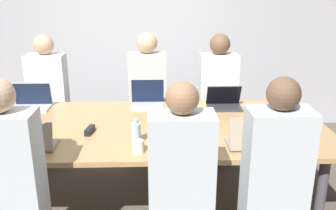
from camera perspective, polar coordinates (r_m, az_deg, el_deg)
The scene contains 19 objects.
ground_plane at distance 3.60m, azimuth -4.82°, elevation -14.63°, with size 24.00×24.00×0.00m, color brown.
curtain_wall at distance 5.04m, azimuth -4.16°, elevation 12.04°, with size 12.00×0.06×2.80m.
conference_table at distance 3.26m, azimuth -5.15°, elevation -4.05°, with size 3.31×1.36×0.77m.
laptop_far_center at distance 3.72m, azimuth -3.13°, elevation 1.01°, with size 0.33×0.25×0.26m.
person_far_center at distance 4.16m, azimuth -3.09°, elevation 0.86°, with size 0.40×0.24×1.45m.
laptop_far_right at distance 3.70m, azimuth 8.53°, elevation 0.55°, with size 0.33×0.22×0.22m.
person_far_right at distance 4.14m, azimuth 7.54°, elevation 0.56°, with size 0.40×0.24×1.44m.
laptop_near_left at distance 2.94m, azimuth -19.81°, elevation -5.18°, with size 0.31×0.22×0.23m.
person_near_left at distance 2.62m, azimuth -22.76°, elevation -11.98°, with size 0.40×0.24×1.43m.
laptop_near_midright at distance 2.73m, azimuth 1.20°, elevation -5.90°, with size 0.36×0.22×0.22m.
person_near_midright at distance 2.41m, azimuth 1.99°, elevation -13.46°, with size 0.40×0.24×1.42m.
cup_near_midright at distance 2.73m, azimuth -4.54°, elevation -6.33°, with size 0.08×0.08×0.09m.
bottle_near_midright at distance 2.86m, azimuth -4.91°, elevation -4.26°, with size 0.07×0.07×0.20m.
laptop_near_right at distance 2.85m, azimuth 12.19°, elevation -5.14°, with size 0.31×0.25×0.24m.
person_near_right at distance 2.56m, azimuth 15.85°, elevation -12.00°, with size 0.40×0.24×1.43m.
bottle_near_right at distance 2.98m, azimuth 16.00°, elevation -3.53°, with size 0.07×0.07×0.25m.
laptop_far_left at distance 3.88m, azimuth -20.04°, elevation 0.58°, with size 0.36×0.24×0.24m.
person_far_left at distance 4.29m, azimuth -17.61°, elevation 0.40°, with size 0.40×0.24×1.43m.
stapler at distance 3.13m, azimuth -11.83°, elevation -3.80°, with size 0.07×0.16×0.05m.
Camera 1 is at (0.19, -3.01, 1.96)m, focal length 40.00 mm.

